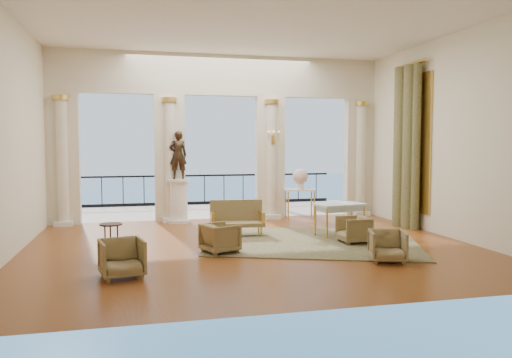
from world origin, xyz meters
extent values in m
plane|color=#4D280B|center=(0.00, 0.00, 0.00)|extent=(9.00, 9.00, 0.00)
plane|color=white|center=(0.00, -4.00, 2.25)|extent=(9.00, 0.00, 9.00)
plane|color=white|center=(-4.50, 0.00, 2.25)|extent=(0.00, 8.00, 8.00)
plane|color=white|center=(4.50, 0.00, 2.25)|extent=(0.00, 8.00, 8.00)
plane|color=white|center=(0.00, 0.00, 4.50)|extent=(9.00, 9.00, 0.00)
cube|color=beige|center=(0.00, 3.85, 3.95)|extent=(9.00, 0.30, 1.10)
cube|color=beige|center=(-4.10, 3.85, 1.70)|extent=(0.80, 0.30, 3.40)
cylinder|color=beige|center=(-4.10, 3.67, 1.60)|extent=(0.28, 0.28, 3.20)
cylinder|color=gold|center=(-4.10, 3.67, 3.25)|extent=(0.40, 0.40, 0.12)
cube|color=silver|center=(-4.10, 3.67, 0.06)|extent=(0.45, 0.45, 0.12)
cube|color=beige|center=(-1.40, 3.85, 1.70)|extent=(0.80, 0.30, 3.40)
cylinder|color=beige|center=(-1.40, 3.67, 1.60)|extent=(0.28, 0.28, 3.20)
cylinder|color=gold|center=(-1.40, 3.67, 3.25)|extent=(0.40, 0.40, 0.12)
cube|color=silver|center=(-1.40, 3.67, 0.06)|extent=(0.45, 0.45, 0.12)
cube|color=beige|center=(1.40, 3.85, 1.70)|extent=(0.80, 0.30, 3.40)
cylinder|color=beige|center=(1.40, 3.67, 1.60)|extent=(0.28, 0.28, 3.20)
cylinder|color=gold|center=(1.40, 3.67, 3.25)|extent=(0.40, 0.40, 0.12)
cube|color=silver|center=(1.40, 3.67, 0.06)|extent=(0.45, 0.45, 0.12)
cube|color=beige|center=(4.10, 3.85, 1.70)|extent=(0.80, 0.30, 3.40)
cylinder|color=beige|center=(4.10, 3.67, 1.60)|extent=(0.28, 0.28, 3.20)
cylinder|color=gold|center=(4.10, 3.67, 3.25)|extent=(0.40, 0.40, 0.12)
cube|color=silver|center=(4.10, 3.67, 0.06)|extent=(0.45, 0.45, 0.12)
cube|color=#BCB09C|center=(0.00, 5.80, -0.05)|extent=(10.00, 3.60, 0.10)
cube|color=black|center=(0.00, 7.40, 1.00)|extent=(9.00, 0.06, 0.06)
cube|color=black|center=(0.00, 7.40, 0.05)|extent=(9.00, 0.06, 0.10)
cylinder|color=black|center=(0.00, 7.40, 0.50)|extent=(0.03, 0.03, 1.00)
cylinder|color=black|center=(-4.10, 7.40, 0.50)|extent=(0.03, 0.03, 1.00)
cylinder|color=black|center=(4.10, 7.40, 0.50)|extent=(0.03, 0.03, 1.00)
cylinder|color=#4C3823|center=(2.00, 6.60, 2.10)|extent=(0.20, 0.20, 4.20)
plane|color=#225B8B|center=(0.00, 60.00, -6.00)|extent=(160.00, 160.00, 0.00)
cylinder|color=brown|center=(4.30, 1.05, 2.00)|extent=(0.26, 0.26, 4.00)
cylinder|color=brown|center=(4.26, 1.50, 2.00)|extent=(0.32, 0.32, 4.00)
cylinder|color=brown|center=(4.30, 1.95, 2.00)|extent=(0.26, 0.26, 4.00)
cylinder|color=gold|center=(4.35, 1.50, 4.05)|extent=(0.08, 1.40, 0.08)
cube|color=gold|center=(4.47, 1.50, 2.10)|extent=(0.04, 1.60, 3.40)
cube|color=gold|center=(1.40, 3.53, 2.20)|extent=(0.10, 0.04, 0.25)
cylinder|color=gold|center=(1.26, 3.45, 2.30)|extent=(0.02, 0.02, 0.22)
cylinder|color=gold|center=(1.40, 3.45, 2.30)|extent=(0.02, 0.02, 0.22)
cylinder|color=gold|center=(1.54, 3.45, 2.30)|extent=(0.02, 0.02, 0.22)
cube|color=#2F361A|center=(1.40, 0.14, 0.01)|extent=(5.13, 4.57, 0.02)
imported|color=#4F4226|center=(-2.50, -1.81, 0.33)|extent=(0.76, 0.73, 0.67)
imported|color=#4F4226|center=(2.04, -1.83, 0.31)|extent=(0.75, 0.72, 0.62)
imported|color=#4F4226|center=(2.17, -0.13, 0.31)|extent=(0.57, 0.61, 0.62)
imported|color=#4F4226|center=(-0.72, -0.41, 0.31)|extent=(0.76, 0.78, 0.63)
cube|color=#4F4226|center=(-0.06, 1.24, 0.27)|extent=(1.25, 0.59, 0.09)
cube|color=#4F4226|center=(-0.04, 1.47, 0.56)|extent=(1.21, 0.17, 0.49)
cube|color=gold|center=(-0.62, 1.28, 0.43)|extent=(0.11, 0.50, 0.23)
cube|color=gold|center=(0.50, 1.19, 0.43)|extent=(0.11, 0.50, 0.23)
cylinder|color=gold|center=(-0.59, 1.08, 0.11)|extent=(0.04, 0.04, 0.22)
cylinder|color=gold|center=(0.44, 1.00, 0.11)|extent=(0.04, 0.04, 0.22)
cylinder|color=gold|center=(-0.56, 1.48, 0.11)|extent=(0.04, 0.04, 0.22)
cylinder|color=gold|center=(0.47, 1.39, 0.11)|extent=(0.04, 0.04, 0.22)
cube|color=silver|center=(2.20, 0.69, 0.72)|extent=(1.17, 0.78, 0.05)
cylinder|color=gold|center=(1.76, 0.36, 0.35)|extent=(0.04, 0.04, 0.69)
cylinder|color=gold|center=(2.72, 0.54, 0.35)|extent=(0.04, 0.04, 0.69)
cylinder|color=gold|center=(1.67, 0.84, 0.35)|extent=(0.04, 0.04, 0.69)
cylinder|color=gold|center=(2.63, 1.02, 0.35)|extent=(0.04, 0.04, 0.69)
cylinder|color=silver|center=(-1.20, 3.50, 0.04)|extent=(0.63, 0.63, 0.08)
cylinder|color=silver|center=(-1.20, 3.50, 0.58)|extent=(0.47, 0.47, 1.02)
cylinder|color=silver|center=(-1.20, 3.50, 1.13)|extent=(0.59, 0.59, 0.06)
imported|color=black|center=(-1.20, 3.50, 1.79)|extent=(0.46, 0.31, 1.26)
cube|color=silver|center=(2.20, 3.55, 0.79)|extent=(0.92, 0.63, 0.05)
cylinder|color=gold|center=(1.80, 3.58, 0.38)|extent=(0.04, 0.04, 0.77)
cylinder|color=gold|center=(2.51, 3.30, 0.38)|extent=(0.04, 0.04, 0.77)
cylinder|color=gold|center=(1.89, 3.80, 0.38)|extent=(0.04, 0.04, 0.77)
cylinder|color=gold|center=(2.60, 3.52, 0.38)|extent=(0.04, 0.04, 0.77)
cylinder|color=white|center=(2.20, 3.55, 0.95)|extent=(0.21, 0.21, 0.27)
sphere|color=#C98B8B|center=(2.20, 3.55, 1.17)|extent=(0.43, 0.43, 0.43)
cylinder|color=black|center=(-2.73, -0.49, 0.64)|extent=(0.40, 0.40, 0.03)
cylinder|color=black|center=(-2.62, -0.43, 0.31)|extent=(0.03, 0.03, 0.62)
cylinder|color=black|center=(-2.84, -0.42, 0.31)|extent=(0.03, 0.03, 0.62)
cylinder|color=black|center=(-2.73, -0.62, 0.31)|extent=(0.03, 0.03, 0.62)
camera|label=1|loc=(-2.23, -9.76, 2.08)|focal=35.00mm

